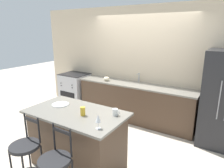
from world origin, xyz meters
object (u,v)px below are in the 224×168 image
(oven_range, at_px, (75,90))
(pumpkin_decoration, at_px, (107,79))
(wine_glass, at_px, (98,119))
(dinner_plate, at_px, (61,104))
(bar_stool_near, at_px, (26,152))
(bar_stool_far, at_px, (56,167))
(refrigerator, at_px, (224,100))
(coffee_mug, at_px, (115,112))
(tumbler_cup, at_px, (83,111))

(oven_range, xyz_separation_m, pumpkin_decoration, (1.13, -0.07, 0.50))
(oven_range, relative_size, wine_glass, 5.02)
(dinner_plate, relative_size, wine_glass, 1.47)
(bar_stool_near, distance_m, dinner_plate, 0.90)
(bar_stool_far, relative_size, dinner_plate, 3.71)
(refrigerator, distance_m, dinner_plate, 2.95)
(oven_range, distance_m, pumpkin_decoration, 1.23)
(dinner_plate, bearing_deg, pumpkin_decoration, 99.39)
(refrigerator, xyz_separation_m, bar_stool_near, (-2.15, -2.66, -0.36))
(oven_range, bearing_deg, wine_glass, -42.52)
(bar_stool_near, height_order, coffee_mug, coffee_mug)
(bar_stool_far, height_order, pumpkin_decoration, pumpkin_decoration)
(refrigerator, relative_size, bar_stool_far, 1.75)
(oven_range, bearing_deg, coffee_mug, -36.43)
(coffee_mug, bearing_deg, tumbler_cup, -147.71)
(refrigerator, distance_m, bar_stool_near, 3.44)
(refrigerator, distance_m, tumbler_cup, 2.62)
(tumbler_cup, bearing_deg, bar_stool_far, -80.70)
(oven_range, xyz_separation_m, bar_stool_near, (1.56, -2.70, 0.07))
(bar_stool_near, height_order, wine_glass, wine_glass)
(oven_range, height_order, tumbler_cup, tumbler_cup)
(dinner_plate, distance_m, coffee_mug, 1.00)
(refrigerator, relative_size, bar_stool_near, 1.75)
(bar_stool_near, distance_m, wine_glass, 1.13)
(bar_stool_far, bearing_deg, wine_glass, 55.42)
(tumbler_cup, height_order, pumpkin_decoration, tumbler_cup)
(dinner_plate, distance_m, wine_glass, 1.07)
(bar_stool_near, height_order, tumbler_cup, tumbler_cup)
(wine_glass, bearing_deg, bar_stool_far, -124.58)
(tumbler_cup, xyz_separation_m, pumpkin_decoration, (-0.89, 1.97, -0.04))
(bar_stool_far, distance_m, tumbler_cup, 0.81)
(pumpkin_decoration, bearing_deg, refrigerator, 0.72)
(refrigerator, relative_size, dinner_plate, 6.49)
(bar_stool_near, distance_m, tumbler_cup, 0.93)
(bar_stool_far, bearing_deg, oven_range, 128.32)
(refrigerator, bearing_deg, bar_stool_far, -120.72)
(refrigerator, distance_m, wine_glass, 2.55)
(bar_stool_near, distance_m, pumpkin_decoration, 2.69)
(coffee_mug, bearing_deg, bar_stool_far, -107.63)
(oven_range, xyz_separation_m, wine_glass, (2.44, -2.24, 0.61))
(refrigerator, xyz_separation_m, wine_glass, (-1.27, -2.20, 0.18))
(wine_glass, bearing_deg, dinner_plate, 161.73)
(bar_stool_near, relative_size, dinner_plate, 3.71)
(refrigerator, height_order, bar_stool_far, refrigerator)
(bar_stool_far, distance_m, pumpkin_decoration, 2.84)
(tumbler_cup, bearing_deg, refrigerator, 49.82)
(dinner_plate, bearing_deg, refrigerator, 39.35)
(bar_stool_far, distance_m, dinner_plate, 1.13)
(dinner_plate, bearing_deg, bar_stool_near, -81.05)
(wine_glass, xyz_separation_m, tumbler_cup, (-0.42, 0.20, -0.07))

